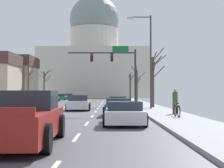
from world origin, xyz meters
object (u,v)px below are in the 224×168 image
at_px(bicycle_parked, 177,111).
at_px(sedan_oncoming_00, 38,99).
at_px(signal_gantry, 116,63).
at_px(sedan_oncoming_03, 69,96).
at_px(street_lamp_right, 148,54).
at_px(pickup_truck_near_04, 23,120).
at_px(sedan_oncoming_01, 52,98).
at_px(sedan_near_00, 118,102).
at_px(sedan_near_03, 124,113).
at_px(sedan_near_02, 119,107).
at_px(sedan_oncoming_02, 61,97).
at_px(sedan_near_01, 79,103).
at_px(pedestrian_00, 175,100).

bearing_deg(bicycle_parked, sedan_oncoming_00, 117.30).
xyz_separation_m(signal_gantry, sedan_oncoming_00, (-10.58, 7.05, -4.39)).
bearing_deg(sedan_oncoming_03, street_lamp_right, -75.70).
bearing_deg(pickup_truck_near_04, signal_gantry, 83.38).
relative_size(signal_gantry, street_lamp_right, 0.97).
relative_size(sedan_oncoming_01, bicycle_parked, 2.65).
distance_m(sedan_near_00, sedan_near_03, 18.66).
xyz_separation_m(sedan_near_03, bicycle_parked, (3.22, 3.26, -0.05)).
relative_size(signal_gantry, sedan_near_02, 1.84).
xyz_separation_m(sedan_near_02, sedan_oncoming_00, (-10.44, 23.87, 0.03)).
relative_size(sedan_oncoming_01, sedan_oncoming_02, 1.08).
xyz_separation_m(sedan_near_03, sedan_oncoming_03, (-10.37, 63.55, 0.04)).
relative_size(sedan_near_01, sedan_oncoming_02, 1.01).
bearing_deg(sedan_oncoming_01, sedan_near_01, -75.74).
relative_size(sedan_near_03, sedan_oncoming_01, 0.98).
bearing_deg(pickup_truck_near_04, sedan_oncoming_00, 101.23).
relative_size(sedan_near_00, sedan_oncoming_01, 0.92).
height_order(street_lamp_right, sedan_near_03, street_lamp_right).
xyz_separation_m(sedan_near_02, sedan_oncoming_02, (-10.28, 45.06, 0.02)).
xyz_separation_m(street_lamp_right, sedan_near_01, (-6.00, 0.13, -4.30)).
bearing_deg(sedan_near_00, bicycle_parked, -78.44).
relative_size(signal_gantry, sedan_near_03, 1.73).
height_order(sedan_near_02, sedan_near_03, sedan_near_02).
height_order(signal_gantry, pedestrian_00, signal_gantry).
distance_m(sedan_near_01, pedestrian_00, 9.87).
height_order(sedan_near_01, sedan_oncoming_03, sedan_near_01).
bearing_deg(sedan_oncoming_02, sedan_near_00, -72.13).
bearing_deg(sedan_oncoming_02, bicycle_parked, -74.12).
xyz_separation_m(street_lamp_right, sedan_near_03, (-2.57, -12.80, -4.37)).
xyz_separation_m(street_lamp_right, sedan_near_00, (-2.50, 5.86, -4.38)).
bearing_deg(pickup_truck_near_04, pedestrian_00, 60.44).
xyz_separation_m(sedan_near_01, sedan_oncoming_00, (-7.13, 17.02, -0.02)).
bearing_deg(sedan_near_02, sedan_near_03, -88.91).
bearing_deg(signal_gantry, sedan_oncoming_02, 110.26).
relative_size(sedan_near_01, sedan_oncoming_03, 0.97).
distance_m(sedan_near_00, bicycle_parked, 15.72).
distance_m(sedan_near_01, sedan_near_02, 7.61).
relative_size(sedan_near_03, sedan_oncoming_02, 1.06).
relative_size(sedan_oncoming_01, sedan_oncoming_03, 1.04).
distance_m(street_lamp_right, sedan_oncoming_03, 52.55).
bearing_deg(sedan_near_01, pedestrian_00, -44.13).
bearing_deg(sedan_oncoming_03, sedan_oncoming_01, -89.93).
height_order(sedan_near_00, bicycle_parked, sedan_near_00).
bearing_deg(sedan_oncoming_03, sedan_oncoming_02, -90.15).
bearing_deg(sedan_near_00, sedan_oncoming_00, 133.27).
height_order(sedan_near_00, sedan_near_03, sedan_near_03).
relative_size(street_lamp_right, sedan_near_03, 1.77).
relative_size(pickup_truck_near_04, bicycle_parked, 3.12).
relative_size(street_lamp_right, sedan_near_02, 1.89).
height_order(sedan_near_01, pickup_truck_near_04, pickup_truck_near_04).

